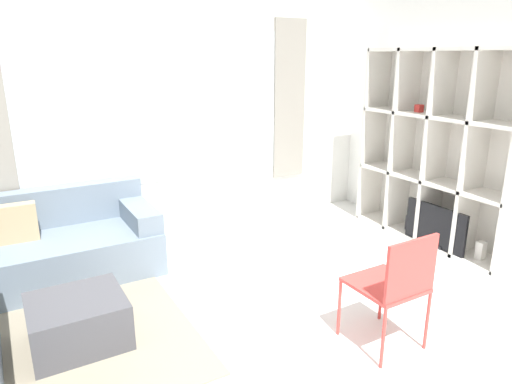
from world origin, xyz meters
TOP-DOWN VIEW (x-y plane):
  - wall_back at (0.00, 3.30)m, footprint 6.54×0.11m
  - wall_right at (2.71, 1.63)m, footprint 0.07×4.46m
  - area_rug at (-1.48, 1.68)m, footprint 2.05×1.82m
  - shelving_unit at (2.51, 1.69)m, footprint 0.39×1.87m
  - couch_main at (-1.19, 2.81)m, footprint 1.73×0.89m
  - ottoman at (-1.23, 1.61)m, footprint 0.64×0.59m
  - folding_chair at (0.64, 0.47)m, footprint 0.44×0.46m

SIDE VIEW (x-z plane):
  - area_rug at x=-1.48m, z-range 0.00..0.01m
  - ottoman at x=-1.23m, z-range 0.00..0.35m
  - couch_main at x=-1.19m, z-range -0.10..0.67m
  - folding_chair at x=0.64m, z-range 0.09..0.95m
  - shelving_unit at x=2.51m, z-range -0.04..2.02m
  - wall_right at x=2.71m, z-range 0.00..2.70m
  - wall_back at x=0.00m, z-range 0.01..2.71m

